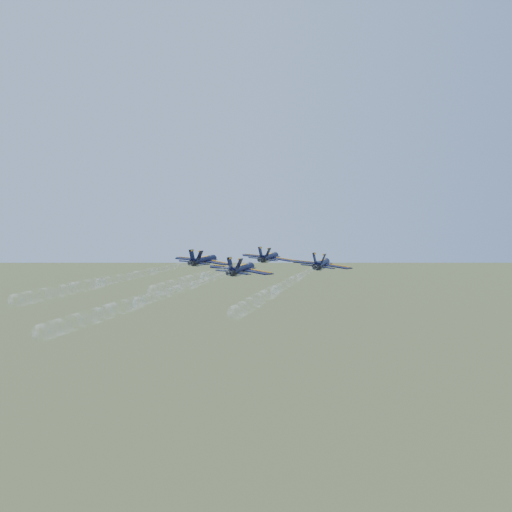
{
  "coord_description": "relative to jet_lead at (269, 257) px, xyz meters",
  "views": [
    {
      "loc": [
        -5.65,
        -105.85,
        114.25
      ],
      "look_at": [
        3.86,
        3.59,
        102.91
      ],
      "focal_mm": 40.0,
      "sensor_mm": 36.0,
      "label": 1
    }
  ],
  "objects": [
    {
      "name": "jet_left",
      "position": [
        -13.45,
        -4.72,
        0.0
      ],
      "size": [
        10.88,
        14.82,
        3.21
      ],
      "rotation": [
        0.0,
        0.1,
        -0.34
      ],
      "color": "black"
    },
    {
      "name": "smoke_trail_lead",
      "position": [
        -12.65,
        -35.48,
        0.03
      ],
      "size": [
        18.16,
        48.15,
        1.55
      ],
      "rotation": [
        0.0,
        0.1,
        -0.34
      ],
      "color": "white"
    },
    {
      "name": "jet_right",
      "position": [
        8.48,
        -12.73,
        0.0
      ],
      "size": [
        10.88,
        14.82,
        3.21
      ],
      "rotation": [
        0.0,
        0.1,
        -0.34
      ],
      "color": "black"
    },
    {
      "name": "jet_slot",
      "position": [
        -6.85,
        -19.13,
        0.0
      ],
      "size": [
        10.88,
        14.82,
        3.21
      ],
      "rotation": [
        0.0,
        0.1,
        -0.34
      ],
      "color": "black"
    },
    {
      "name": "jet_lead",
      "position": [
        0.0,
        0.0,
        0.0
      ],
      "size": [
        10.88,
        14.82,
        3.21
      ],
      "rotation": [
        0.0,
        0.1,
        -0.34
      ],
      "color": "black"
    },
    {
      "name": "smoke_trail_left",
      "position": [
        -26.1,
        -40.2,
        0.03
      ],
      "size": [
        18.16,
        48.15,
        1.55
      ],
      "rotation": [
        0.0,
        0.1,
        -0.34
      ],
      "color": "white"
    },
    {
      "name": "smoke_trail_right",
      "position": [
        -4.17,
        -48.21,
        0.03
      ],
      "size": [
        18.16,
        48.15,
        1.55
      ],
      "rotation": [
        0.0,
        0.1,
        -0.34
      ],
      "color": "white"
    },
    {
      "name": "smoke_trail_slot",
      "position": [
        -19.5,
        -54.6,
        0.03
      ],
      "size": [
        18.16,
        48.15,
        1.55
      ],
      "rotation": [
        0.0,
        0.1,
        -0.34
      ],
      "color": "white"
    }
  ]
}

